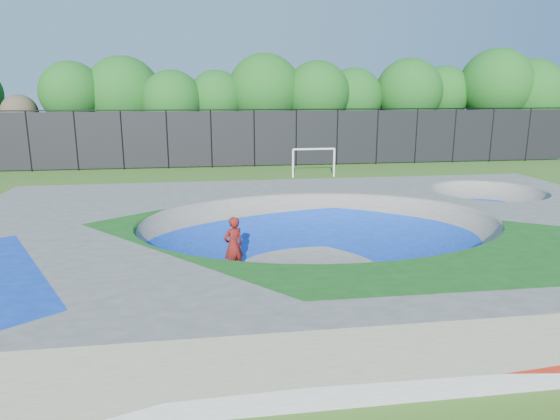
{
  "coord_description": "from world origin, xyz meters",
  "views": [
    {
      "loc": [
        -3.31,
        -14.21,
        5.26
      ],
      "look_at": [
        -0.8,
        3.0,
        1.1
      ],
      "focal_mm": 32.0,
      "sensor_mm": 36.0,
      "label": 1
    }
  ],
  "objects": [
    {
      "name": "skate_deck",
      "position": [
        0.0,
        0.0,
        0.75
      ],
      "size": [
        22.0,
        14.0,
        1.5
      ],
      "primitive_type": "cube",
      "color": "gray",
      "rests_on": "ground"
    },
    {
      "name": "skateboard",
      "position": [
        -2.65,
        -0.36,
        0.03
      ],
      "size": [
        0.81,
        0.49,
        0.05
      ],
      "primitive_type": "cube",
      "rotation": [
        0.0,
        0.0,
        0.38
      ],
      "color": "black",
      "rests_on": "ground"
    },
    {
      "name": "skater",
      "position": [
        -2.65,
        -0.36,
        0.88
      ],
      "size": [
        0.76,
        0.67,
        1.76
      ],
      "primitive_type": "imported",
      "rotation": [
        0.0,
        0.0,
        3.62
      ],
      "color": "red",
      "rests_on": "ground"
    },
    {
      "name": "ground",
      "position": [
        0.0,
        0.0,
        0.0
      ],
      "size": [
        120.0,
        120.0,
        0.0
      ],
      "primitive_type": "plane",
      "color": "#36601A",
      "rests_on": "ground"
    },
    {
      "name": "soccer_goal",
      "position": [
        3.25,
        16.12,
        1.25
      ],
      "size": [
        2.74,
        0.12,
        1.81
      ],
      "color": "white",
      "rests_on": "ground"
    },
    {
      "name": "fence",
      "position": [
        0.0,
        21.0,
        2.1
      ],
      "size": [
        48.09,
        0.09,
        4.04
      ],
      "color": "black",
      "rests_on": "ground"
    },
    {
      "name": "treeline",
      "position": [
        2.82,
        26.18,
        5.1
      ],
      "size": [
        53.12,
        7.16,
        8.74
      ],
      "color": "#422B21",
      "rests_on": "ground"
    }
  ]
}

